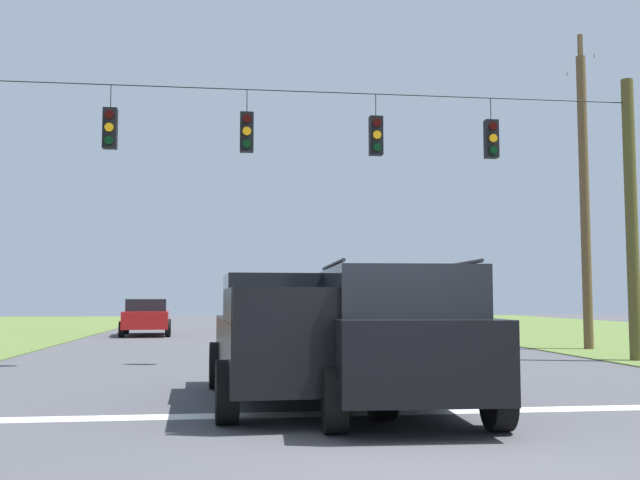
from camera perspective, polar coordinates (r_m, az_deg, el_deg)
name	(u,v)px	position (r m, az deg, el deg)	size (l,w,h in m)	color
ground_plane	(413,460)	(7.42, 7.33, -16.79)	(120.00, 120.00, 0.00)	#47474C
stop_bar_stripe	(360,413)	(10.20, 3.17, -13.42)	(14.13, 0.45, 0.01)	white
lane_dash_0	(311,370)	(16.09, -0.70, -10.16)	(0.15, 2.50, 0.01)	white
lane_dash_1	(285,347)	(23.53, -2.76, -8.38)	(0.15, 2.50, 0.01)	white
lane_dash_2	(271,335)	(31.31, -3.86, -7.43)	(0.15, 2.50, 0.01)	white
lane_dash_3	(265,329)	(36.62, -4.34, -7.00)	(0.15, 2.50, 0.01)	white
overhead_signal_span	(308,197)	(17.29, -0.93, 3.37)	(16.70, 0.31, 7.14)	brown
pickup_truck	(287,337)	(11.29, -2.62, -7.64)	(2.49, 5.49, 1.95)	black
suv_black	(392,335)	(10.29, 5.68, -7.41)	(2.37, 4.88, 2.05)	black
distant_car_oncoming	(146,316)	(31.49, -13.48, -5.86)	(2.27, 4.42, 1.52)	maroon
utility_pole_mid_right	(584,195)	(23.83, 20.07, 3.33)	(0.29, 1.86, 9.82)	brown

